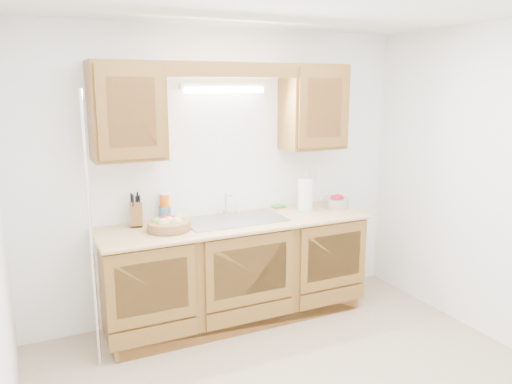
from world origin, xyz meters
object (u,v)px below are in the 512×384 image
knife_block (136,214)px  apple_bowl (336,202)px  paper_towel (305,195)px  fruit_basket (169,224)px

knife_block → apple_bowl: size_ratio=1.03×
apple_bowl → paper_towel: bearing=174.9°
knife_block → paper_towel: 1.51m
knife_block → paper_towel: (1.50, -0.14, 0.04)m
fruit_basket → knife_block: knife_block is taller
paper_towel → apple_bowl: paper_towel is taller
knife_block → paper_towel: bearing=8.1°
fruit_basket → paper_towel: (1.30, 0.09, 0.09)m
paper_towel → apple_bowl: size_ratio=1.23×
paper_towel → apple_bowl: bearing=-5.1°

